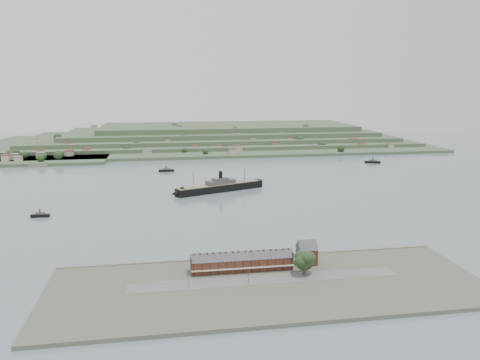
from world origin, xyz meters
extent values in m
plane|color=slate|center=(0.00, 0.00, 0.00)|extent=(1400.00, 1400.00, 0.00)
cube|color=#4C5142|center=(0.00, -188.00, 1.00)|extent=(220.00, 80.00, 2.00)
cube|color=slate|center=(0.00, -149.00, 1.30)|extent=(220.00, 2.00, 2.60)
cube|color=#595959|center=(0.00, -182.00, 2.05)|extent=(140.00, 12.00, 0.10)
cube|color=#4A251A|center=(-10.00, -168.00, 5.50)|extent=(55.00, 8.00, 7.00)
cube|color=#3A3C41|center=(-10.00, -168.00, 9.00)|extent=(55.60, 8.15, 8.15)
cube|color=#A8A695|center=(-10.00, -172.80, 5.00)|extent=(55.00, 1.60, 0.25)
cube|color=#4A251A|center=(-37.50, -168.00, 10.00)|extent=(0.50, 8.40, 3.00)
cube|color=#4A251A|center=(17.50, -168.00, 10.00)|extent=(0.50, 8.40, 3.00)
cube|color=#2F1D1A|center=(-32.00, -168.00, 11.40)|extent=(0.90, 1.40, 3.20)
cube|color=#2F1D1A|center=(-26.50, -168.00, 11.40)|extent=(0.90, 1.40, 3.20)
cube|color=#2F1D1A|center=(-12.75, -168.00, 11.40)|extent=(0.90, 1.40, 3.20)
cube|color=#2F1D1A|center=(-7.25, -168.00, 11.40)|extent=(0.90, 1.40, 3.20)
cube|color=#2F1D1A|center=(6.50, -168.00, 11.40)|extent=(0.90, 1.40, 3.20)
cube|color=#2F1D1A|center=(12.00, -168.00, 11.40)|extent=(0.90, 1.40, 3.20)
cube|color=#4A251A|center=(27.50, -164.00, 6.50)|extent=(10.00, 10.00, 9.00)
cube|color=#3A3C41|center=(27.50, -164.00, 11.00)|extent=(10.40, 10.18, 10.18)
cube|color=#394F34|center=(0.00, 360.00, 2.00)|extent=(760.00, 260.00, 4.00)
cube|color=#394F34|center=(20.00, 385.00, 6.50)|extent=(680.00, 220.00, 5.00)
cube|color=#394F34|center=(35.00, 400.00, 12.00)|extent=(600.00, 200.00, 6.00)
cube|color=#394F34|center=(50.00, 415.00, 18.50)|extent=(520.00, 180.00, 7.00)
cube|color=#394F34|center=(65.00, 430.00, 26.00)|extent=(440.00, 160.00, 8.00)
cube|color=#394F34|center=(-200.00, 250.00, 2.00)|extent=(150.00, 90.00, 4.00)
cube|color=slate|center=(-205.00, 208.00, 1.40)|extent=(22.00, 14.00, 2.80)
cube|color=black|center=(1.39, 31.39, 3.36)|extent=(84.65, 42.73, 6.73)
cone|color=black|center=(-38.80, 15.39, 3.36)|extent=(14.99, 14.99, 11.54)
cylinder|color=black|center=(41.58, 47.40, 3.36)|extent=(11.54, 11.54, 6.73)
cube|color=#7E6F54|center=(1.39, 31.39, 7.02)|extent=(82.50, 41.12, 0.58)
cube|color=#42403E|center=(3.17, 32.11, 9.13)|extent=(29.99, 18.71, 3.85)
cube|color=#42403E|center=(3.17, 32.11, 11.73)|extent=(16.78, 11.94, 2.40)
cylinder|color=black|center=(3.17, 32.11, 15.38)|extent=(3.46, 3.46, 8.65)
cylinder|color=#472F20|center=(-23.62, 21.44, 13.46)|extent=(0.48, 0.48, 15.38)
cylinder|color=#472F20|center=(28.18, 42.06, 12.50)|extent=(0.48, 0.48, 13.46)
cube|color=black|center=(-145.67, -33.61, 1.11)|extent=(14.08, 4.35, 2.23)
cube|color=#42403E|center=(-145.67, -33.61, 2.79)|extent=(6.40, 3.26, 1.67)
cylinder|color=black|center=(-145.67, -33.61, 4.64)|extent=(0.93, 0.93, 3.25)
cube|color=black|center=(-47.33, 145.51, 1.21)|extent=(18.31, 5.48, 2.43)
cube|color=#42403E|center=(-47.33, 145.51, 3.03)|extent=(8.28, 4.23, 1.82)
cylinder|color=black|center=(-47.33, 145.51, 5.06)|extent=(1.01, 1.01, 3.54)
cube|color=black|center=(219.28, 163.40, 1.32)|extent=(20.48, 11.17, 2.63)
cube|color=#42403E|center=(219.28, 163.40, 3.29)|extent=(9.79, 6.86, 1.97)
cylinder|color=black|center=(219.28, 163.40, 5.48)|extent=(1.10, 1.10, 3.84)
cylinder|color=#472F20|center=(21.25, -179.62, 4.71)|extent=(1.30, 1.30, 5.42)
sphere|color=#1D3015|center=(21.25, -179.62, 9.59)|extent=(9.76, 9.76, 9.76)
sphere|color=#1D3015|center=(23.96, -178.54, 10.68)|extent=(7.59, 7.59, 7.59)
sphere|color=#1D3015|center=(19.08, -181.25, 10.14)|extent=(6.94, 6.94, 6.94)
sphere|color=#1D3015|center=(21.79, -182.01, 12.30)|extent=(6.51, 6.51, 6.51)
camera|label=1|loc=(-49.81, -402.73, 100.65)|focal=35.00mm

